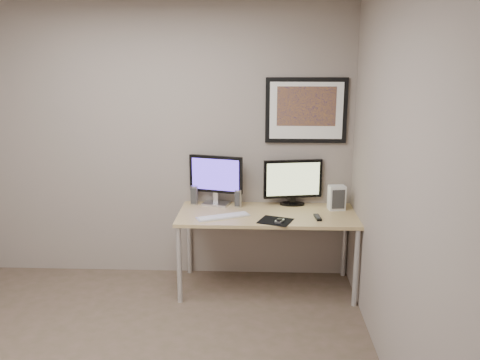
{
  "coord_description": "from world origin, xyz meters",
  "views": [
    {
      "loc": [
        0.94,
        -3.02,
        2.12
      ],
      "look_at": [
        0.76,
        1.1,
        1.1
      ],
      "focal_mm": 38.0,
      "sensor_mm": 36.0,
      "label": 1
    }
  ],
  "objects_px": {
    "monitor_tv": "(293,181)",
    "keyboard": "(223,217)",
    "speaker_right": "(238,198)",
    "fan_unit": "(337,198)",
    "framed_art": "(306,110)",
    "desk": "(267,220)",
    "monitor_large": "(216,178)",
    "speaker_left": "(194,195)"
  },
  "relations": [
    {
      "from": "monitor_large",
      "to": "framed_art",
      "type": "bearing_deg",
      "value": 19.78
    },
    {
      "from": "desk",
      "to": "monitor_tv",
      "type": "distance_m",
      "value": 0.47
    },
    {
      "from": "desk",
      "to": "keyboard",
      "type": "distance_m",
      "value": 0.42
    },
    {
      "from": "monitor_large",
      "to": "desk",
      "type": "bearing_deg",
      "value": -13.26
    },
    {
      "from": "speaker_left",
      "to": "fan_unit",
      "type": "distance_m",
      "value": 1.34
    },
    {
      "from": "speaker_right",
      "to": "keyboard",
      "type": "distance_m",
      "value": 0.35
    },
    {
      "from": "desk",
      "to": "keyboard",
      "type": "xyz_separation_m",
      "value": [
        -0.39,
        -0.14,
        0.07
      ]
    },
    {
      "from": "fan_unit",
      "to": "monitor_large",
      "type": "bearing_deg",
      "value": 165.78
    },
    {
      "from": "speaker_right",
      "to": "framed_art",
      "type": "bearing_deg",
      "value": 28.68
    },
    {
      "from": "monitor_large",
      "to": "speaker_left",
      "type": "distance_m",
      "value": 0.27
    },
    {
      "from": "framed_art",
      "to": "speaker_left",
      "type": "xyz_separation_m",
      "value": [
        -1.04,
        -0.07,
        -0.8
      ]
    },
    {
      "from": "monitor_tv",
      "to": "speaker_right",
      "type": "relative_size",
      "value": 3.35
    },
    {
      "from": "speaker_left",
      "to": "fan_unit",
      "type": "relative_size",
      "value": 0.8
    },
    {
      "from": "monitor_tv",
      "to": "framed_art",
      "type": "bearing_deg",
      "value": 17.51
    },
    {
      "from": "monitor_tv",
      "to": "keyboard",
      "type": "distance_m",
      "value": 0.78
    },
    {
      "from": "desk",
      "to": "speaker_right",
      "type": "xyz_separation_m",
      "value": [
        -0.27,
        0.19,
        0.15
      ]
    },
    {
      "from": "desk",
      "to": "keyboard",
      "type": "bearing_deg",
      "value": -160.6
    },
    {
      "from": "keyboard",
      "to": "fan_unit",
      "type": "distance_m",
      "value": 1.07
    },
    {
      "from": "framed_art",
      "to": "speaker_right",
      "type": "distance_m",
      "value": 1.03
    },
    {
      "from": "speaker_left",
      "to": "monitor_tv",
      "type": "bearing_deg",
      "value": 5.11
    },
    {
      "from": "desk",
      "to": "keyboard",
      "type": "height_order",
      "value": "keyboard"
    },
    {
      "from": "desk",
      "to": "monitor_tv",
      "type": "relative_size",
      "value": 2.89
    },
    {
      "from": "speaker_right",
      "to": "fan_unit",
      "type": "relative_size",
      "value": 0.73
    },
    {
      "from": "framed_art",
      "to": "speaker_left",
      "type": "bearing_deg",
      "value": -175.94
    },
    {
      "from": "framed_art",
      "to": "speaker_right",
      "type": "xyz_separation_m",
      "value": [
        -0.62,
        -0.14,
        -0.81
      ]
    },
    {
      "from": "keyboard",
      "to": "fan_unit",
      "type": "bearing_deg",
      "value": -9.48
    },
    {
      "from": "framed_art",
      "to": "speaker_right",
      "type": "relative_size",
      "value": 4.53
    },
    {
      "from": "framed_art",
      "to": "fan_unit",
      "type": "height_order",
      "value": "framed_art"
    },
    {
      "from": "monitor_large",
      "to": "speaker_left",
      "type": "bearing_deg",
      "value": -166.12
    },
    {
      "from": "speaker_right",
      "to": "monitor_large",
      "type": "bearing_deg",
      "value": 178.79
    },
    {
      "from": "monitor_large",
      "to": "speaker_right",
      "type": "relative_size",
      "value": 3.08
    },
    {
      "from": "speaker_left",
      "to": "keyboard",
      "type": "height_order",
      "value": "speaker_left"
    },
    {
      "from": "framed_art",
      "to": "fan_unit",
      "type": "relative_size",
      "value": 3.33
    },
    {
      "from": "speaker_left",
      "to": "keyboard",
      "type": "xyz_separation_m",
      "value": [
        0.31,
        -0.39,
        -0.08
      ]
    },
    {
      "from": "framed_art",
      "to": "speaker_left",
      "type": "distance_m",
      "value": 1.32
    },
    {
      "from": "monitor_large",
      "to": "keyboard",
      "type": "relative_size",
      "value": 1.08
    },
    {
      "from": "monitor_tv",
      "to": "keyboard",
      "type": "bearing_deg",
      "value": -156.79
    },
    {
      "from": "monitor_tv",
      "to": "speaker_right",
      "type": "xyz_separation_m",
      "value": [
        -0.51,
        -0.08,
        -0.15
      ]
    },
    {
      "from": "desk",
      "to": "keyboard",
      "type": "relative_size",
      "value": 3.39
    },
    {
      "from": "keyboard",
      "to": "framed_art",
      "type": "bearing_deg",
      "value": 7.66
    },
    {
      "from": "framed_art",
      "to": "monitor_tv",
      "type": "distance_m",
      "value": 0.67
    },
    {
      "from": "fan_unit",
      "to": "keyboard",
      "type": "bearing_deg",
      "value": -173.26
    }
  ]
}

